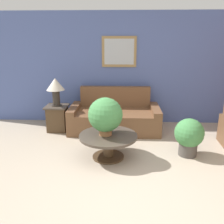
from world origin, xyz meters
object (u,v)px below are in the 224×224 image
object	(u,v)px
table_lamp	(55,87)
potted_plant_floor	(189,135)
side_table	(58,118)
couch_main	(115,117)
potted_plant_on_table	(105,115)
coffee_table	(108,141)

from	to	relation	value
table_lamp	potted_plant_floor	bearing A→B (deg)	-23.24
table_lamp	potted_plant_floor	distance (m)	2.92
side_table	couch_main	bearing A→B (deg)	4.70
couch_main	potted_plant_on_table	size ratio (longest dim) A/B	3.06
coffee_table	potted_plant_on_table	xyz separation A→B (m)	(-0.05, 0.01, 0.46)
couch_main	table_lamp	bearing A→B (deg)	-175.30
couch_main	coffee_table	distance (m)	1.39
coffee_table	potted_plant_on_table	bearing A→B (deg)	164.97
table_lamp	potted_plant_on_table	bearing A→B (deg)	-47.39
couch_main	coffee_table	world-z (taller)	couch_main
potted_plant_on_table	side_table	bearing A→B (deg)	132.61
couch_main	table_lamp	size ratio (longest dim) A/B	3.25
side_table	potted_plant_on_table	size ratio (longest dim) A/B	0.89
potted_plant_on_table	potted_plant_floor	bearing A→B (deg)	5.75
potted_plant_floor	side_table	bearing A→B (deg)	156.76
couch_main	potted_plant_floor	world-z (taller)	couch_main
potted_plant_on_table	potted_plant_floor	xyz separation A→B (m)	(1.45, 0.15, -0.39)
coffee_table	couch_main	bearing A→B (deg)	87.64
coffee_table	side_table	size ratio (longest dim) A/B	1.74
table_lamp	couch_main	bearing A→B (deg)	4.70
couch_main	potted_plant_on_table	world-z (taller)	potted_plant_on_table
table_lamp	potted_plant_floor	world-z (taller)	table_lamp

